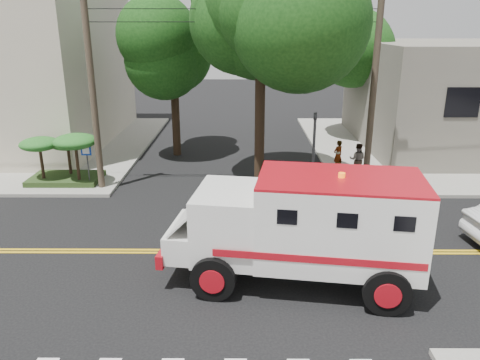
{
  "coord_description": "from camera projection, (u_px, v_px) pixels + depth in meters",
  "views": [
    {
      "loc": [
        0.75,
        -13.85,
        7.15
      ],
      "look_at": [
        0.65,
        2.66,
        1.6
      ],
      "focal_mm": 35.0,
      "sensor_mm": 36.0,
      "label": 1
    }
  ],
  "objects": [
    {
      "name": "pedestrian_b",
      "position": [
        357.0,
        160.0,
        22.4
      ],
      "size": [
        0.92,
        0.81,
        1.59
      ],
      "primitive_type": "imported",
      "rotation": [
        0.0,
        0.0,
        2.83
      ],
      "color": "gray",
      "rests_on": "sidewalk_ne"
    },
    {
      "name": "armored_truck",
      "position": [
        305.0,
        223.0,
        13.06
      ],
      "size": [
        7.42,
        3.7,
        3.24
      ],
      "rotation": [
        0.0,
        0.0,
        -0.14
      ],
      "color": "silver",
      "rests_on": "ground"
    },
    {
      "name": "tree_main",
      "position": [
        272.0,
        22.0,
        18.99
      ],
      "size": [
        6.08,
        5.7,
        9.85
      ],
      "color": "black",
      "rests_on": "ground"
    },
    {
      "name": "pedestrian_a",
      "position": [
        338.0,
        155.0,
        23.28
      ],
      "size": [
        0.66,
        0.61,
        1.52
      ],
      "primitive_type": "imported",
      "rotation": [
        0.0,
        0.0,
        3.73
      ],
      "color": "gray",
      "rests_on": "sidewalk_ne"
    },
    {
      "name": "palm_planter",
      "position": [
        63.0,
        151.0,
        21.21
      ],
      "size": [
        3.52,
        2.63,
        2.36
      ],
      "color": "#1E3314",
      "rests_on": "sidewalk_nw"
    },
    {
      "name": "sidewalk_nw",
      "position": [
        7.0,
        146.0,
        28.26
      ],
      "size": [
        17.0,
        17.0,
        0.15
      ],
      "primitive_type": "cube",
      "color": "gray",
      "rests_on": "ground"
    },
    {
      "name": "traffic_signal",
      "position": [
        314.0,
        144.0,
        19.99
      ],
      "size": [
        0.15,
        0.18,
        3.6
      ],
      "color": "#3F3F42",
      "rests_on": "ground"
    },
    {
      "name": "utility_pole_left",
      "position": [
        92.0,
        89.0,
        19.7
      ],
      "size": [
        0.28,
        0.28,
        9.0
      ],
      "primitive_type": "cylinder",
      "color": "#382D23",
      "rests_on": "ground"
    },
    {
      "name": "accessibility_sign",
      "position": [
        87.0,
        160.0,
        20.86
      ],
      "size": [
        0.45,
        0.1,
        2.02
      ],
      "color": "#3F3F42",
      "rests_on": "ground"
    },
    {
      "name": "ground",
      "position": [
        220.0,
        252.0,
        15.41
      ],
      "size": [
        100.0,
        100.0,
        0.0
      ],
      "primitive_type": "plane",
      "color": "black",
      "rests_on": "ground"
    },
    {
      "name": "tree_right",
      "position": [
        376.0,
        42.0,
        28.37
      ],
      "size": [
        4.8,
        4.5,
        8.2
      ],
      "color": "black",
      "rests_on": "ground"
    },
    {
      "name": "utility_pole_right",
      "position": [
        373.0,
        89.0,
        19.82
      ],
      "size": [
        0.28,
        0.28,
        9.0
      ],
      "primitive_type": "cylinder",
      "color": "#382D23",
      "rests_on": "ground"
    },
    {
      "name": "tree_left",
      "position": [
        178.0,
        51.0,
        24.78
      ],
      "size": [
        4.48,
        4.2,
        7.7
      ],
      "color": "black",
      "rests_on": "ground"
    },
    {
      "name": "sidewalk_ne",
      "position": [
        454.0,
        147.0,
        28.11
      ],
      "size": [
        17.0,
        17.0,
        0.15
      ],
      "primitive_type": "cube",
      "color": "gray",
      "rests_on": "ground"
    }
  ]
}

